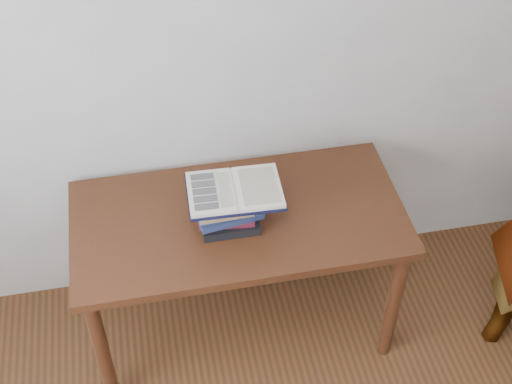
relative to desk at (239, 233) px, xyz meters
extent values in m
cube|color=beige|center=(0.03, 0.37, 0.69)|extent=(3.50, 0.04, 2.60)
cube|color=#3E1F0F|center=(0.00, 0.00, 0.08)|extent=(1.32, 0.66, 0.04)
cylinder|color=#3E1F0F|center=(-0.60, -0.27, -0.27)|extent=(0.06, 0.06, 0.67)
cylinder|color=#3E1F0F|center=(0.60, -0.27, -0.27)|extent=(0.06, 0.06, 0.67)
cylinder|color=#3E1F0F|center=(-0.60, 0.27, -0.27)|extent=(0.06, 0.06, 0.67)
cylinder|color=#3E1F0F|center=(0.60, 0.27, -0.27)|extent=(0.06, 0.06, 0.67)
cube|color=black|center=(-0.04, -0.05, 0.12)|extent=(0.22, 0.15, 0.04)
cube|color=maroon|center=(-0.06, -0.04, 0.15)|extent=(0.23, 0.15, 0.03)
cube|color=#18284A|center=(-0.05, -0.04, 0.18)|extent=(0.27, 0.20, 0.03)
cube|color=tan|center=(-0.06, -0.04, 0.21)|extent=(0.21, 0.15, 0.03)
cube|color=#AF7327|center=(-0.04, -0.02, 0.24)|extent=(0.21, 0.17, 0.03)
cube|color=black|center=(-0.02, -0.03, 0.26)|extent=(0.37, 0.26, 0.01)
cube|color=beige|center=(-0.11, -0.03, 0.28)|extent=(0.18, 0.24, 0.02)
cube|color=beige|center=(0.07, -0.04, 0.28)|extent=(0.18, 0.24, 0.02)
cylinder|color=beige|center=(-0.02, -0.03, 0.27)|extent=(0.02, 0.24, 0.01)
cube|color=black|center=(-0.13, 0.05, 0.29)|extent=(0.09, 0.04, 0.00)
cube|color=black|center=(-0.13, 0.01, 0.29)|extent=(0.09, 0.04, 0.00)
cube|color=black|center=(-0.13, -0.03, 0.29)|extent=(0.09, 0.04, 0.00)
cube|color=black|center=(-0.13, -0.07, 0.29)|extent=(0.09, 0.04, 0.00)
cube|color=black|center=(-0.13, -0.11, 0.29)|extent=(0.09, 0.04, 0.00)
cube|color=beige|center=(-0.06, -0.03, 0.28)|extent=(0.05, 0.20, 0.00)
cube|color=beige|center=(0.07, -0.04, 0.29)|extent=(0.14, 0.20, 0.00)
camera|label=1|loc=(-0.31, -1.94, 2.12)|focal=50.00mm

